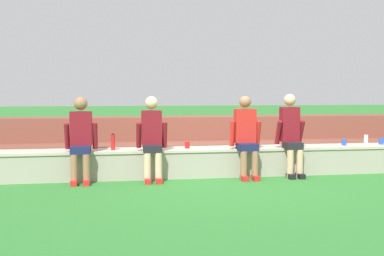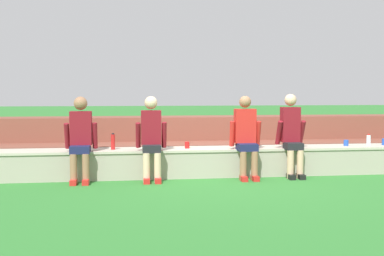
{
  "view_description": "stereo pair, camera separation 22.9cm",
  "coord_description": "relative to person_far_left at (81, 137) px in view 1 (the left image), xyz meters",
  "views": [
    {
      "loc": [
        -1.76,
        -7.54,
        1.44
      ],
      "look_at": [
        -0.52,
        0.29,
        0.83
      ],
      "focal_mm": 43.68,
      "sensor_mm": 36.0,
      "label": 1
    },
    {
      "loc": [
        -1.53,
        -7.57,
        1.44
      ],
      "look_at": [
        -0.52,
        0.29,
        0.83
      ],
      "focal_mm": 43.68,
      "sensor_mm": 36.0,
      "label": 2
    }
  ],
  "objects": [
    {
      "name": "plastic_cup_middle",
      "position": [
        5.35,
        0.3,
        -0.19
      ],
      "size": [
        0.09,
        0.09,
        0.12
      ],
      "primitive_type": "cylinder",
      "color": "blue",
      "rests_on": "stone_seating_wall"
    },
    {
      "name": "person_center",
      "position": [
        2.7,
        -0.03,
        -0.01
      ],
      "size": [
        0.53,
        0.54,
        1.37
      ],
      "color": "#996B4C",
      "rests_on": "ground"
    },
    {
      "name": "plastic_cup_right_end",
      "position": [
        4.6,
        0.27,
        -0.19
      ],
      "size": [
        0.09,
        0.09,
        0.11
      ],
      "primitive_type": "cylinder",
      "color": "blue",
      "rests_on": "stone_seating_wall"
    },
    {
      "name": "water_bottle_mid_left",
      "position": [
        0.5,
        0.25,
        -0.12
      ],
      "size": [
        0.07,
        0.07,
        0.27
      ],
      "color": "red",
      "rests_on": "stone_seating_wall"
    },
    {
      "name": "ground_plane",
      "position": [
        2.35,
        -0.01,
        -0.73
      ],
      "size": [
        80.0,
        80.0,
        0.0
      ],
      "primitive_type": "plane",
      "color": "#2D752D"
    },
    {
      "name": "person_far_left",
      "position": [
        0.0,
        0.0,
        0.0
      ],
      "size": [
        0.52,
        0.55,
        1.37
      ],
      "color": "#996B4C",
      "rests_on": "ground"
    },
    {
      "name": "plastic_cup_left_end",
      "position": [
        1.75,
        0.26,
        -0.19
      ],
      "size": [
        0.08,
        0.08,
        0.11
      ],
      "primitive_type": "cylinder",
      "color": "red",
      "rests_on": "stone_seating_wall"
    },
    {
      "name": "person_right_of_center",
      "position": [
        3.5,
        0.01,
        0.01
      ],
      "size": [
        0.49,
        0.54,
        1.4
      ],
      "color": "#DBAD89",
      "rests_on": "ground"
    },
    {
      "name": "water_bottle_mid_right",
      "position": [
        5.02,
        0.25,
        -0.15
      ],
      "size": [
        0.07,
        0.07,
        0.21
      ],
      "color": "silver",
      "rests_on": "stone_seating_wall"
    },
    {
      "name": "person_left_of_center",
      "position": [
        1.13,
        -0.04,
        -0.01
      ],
      "size": [
        0.5,
        0.52,
        1.37
      ],
      "color": "beige",
      "rests_on": "ground"
    },
    {
      "name": "brick_bleachers",
      "position": [
        2.35,
        1.68,
        -0.34
      ],
      "size": [
        9.97,
        1.55,
        0.93
      ],
      "color": "brown",
      "rests_on": "ground"
    },
    {
      "name": "stone_seating_wall",
      "position": [
        2.35,
        0.28,
        -0.47
      ],
      "size": [
        8.54,
        0.62,
        0.48
      ],
      "color": "#A8A08E",
      "rests_on": "ground"
    }
  ]
}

